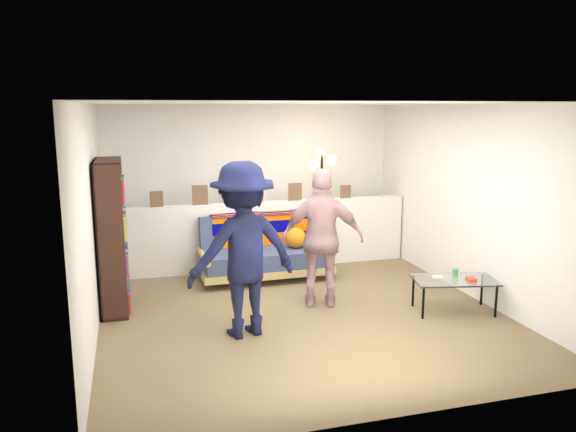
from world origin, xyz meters
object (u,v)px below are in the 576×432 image
object	(u,v)px
futon_sofa	(265,252)
floor_lamp	(322,184)
bookshelf	(112,241)
coffee_table	(455,281)
person_right	(323,238)
person_left	(243,250)

from	to	relation	value
futon_sofa	floor_lamp	bearing A→B (deg)	19.58
futon_sofa	floor_lamp	xyz separation A→B (m)	(0.94, 0.33, 0.88)
bookshelf	floor_lamp	bearing A→B (deg)	20.02
futon_sofa	bookshelf	xyz separation A→B (m)	(-2.02, -0.74, 0.46)
bookshelf	coffee_table	xyz separation A→B (m)	(3.82, -1.19, -0.46)
bookshelf	floor_lamp	world-z (taller)	bookshelf
bookshelf	coffee_table	bearing A→B (deg)	-17.31
futon_sofa	bookshelf	size ratio (longest dim) A/B	1.03
person_right	person_left	bearing A→B (deg)	46.84
futon_sofa	floor_lamp	world-z (taller)	floor_lamp
bookshelf	person_left	distance (m)	1.76
bookshelf	futon_sofa	bearing A→B (deg)	20.22
futon_sofa	coffee_table	world-z (taller)	futon_sofa
futon_sofa	person_left	world-z (taller)	person_left
coffee_table	person_right	bearing A→B (deg)	156.24
floor_lamp	person_left	bearing A→B (deg)	-126.16
coffee_table	floor_lamp	distance (m)	2.58
bookshelf	floor_lamp	xyz separation A→B (m)	(2.96, 1.08, 0.41)
futon_sofa	floor_lamp	size ratio (longest dim) A/B	1.04
futon_sofa	bookshelf	distance (m)	2.20
coffee_table	floor_lamp	size ratio (longest dim) A/B	0.59
coffee_table	floor_lamp	bearing A→B (deg)	110.80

